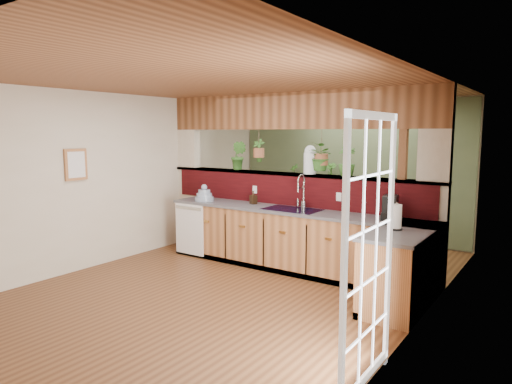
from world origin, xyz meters
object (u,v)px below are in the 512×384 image
Objects in this scene: soap_dispenser at (253,197)px; shelving_console at (313,209)px; glass_jar at (310,160)px; dish_stack at (204,196)px; coffee_maker at (390,209)px; paper_towel at (396,217)px; faucet at (302,190)px.

soap_dispenser is 0.13× the size of shelving_console.
dish_stack is at bearing -164.59° from glass_jar.
coffee_maker is 0.61m from paper_towel.
soap_dispenser is at bearing 12.19° from dish_stack.
faucet is at bearing 164.48° from coffee_maker.
soap_dispenser is at bearing -176.08° from faucet.
coffee_maker is 0.73× the size of glass_jar.
paper_towel is (1.60, -0.68, -0.13)m from faucet.
glass_jar is at bearing -65.14° from shelving_console.
paper_towel reaches higher than coffee_maker.
coffee_maker is at bearing -1.83° from soap_dispenser.
shelving_console is at bearing 72.41° from dish_stack.
paper_towel is at bearing -29.49° from glass_jar.
soap_dispenser is (0.85, 0.18, 0.02)m from dish_stack.
dish_stack is at bearing 172.35° from paper_towel.
faucet reaches higher than shelving_console.
dish_stack is 0.73× the size of glass_jar.
shelving_console is at bearing 132.01° from paper_towel.
faucet is at bearing 3.92° from soap_dispenser.
dish_stack is 1.85m from glass_jar.
shelving_console is at bearing 116.06° from glass_jar.
faucet reaches higher than paper_towel.
coffee_maker is 1.49m from glass_jar.
coffee_maker is 1.00× the size of paper_towel.
dish_stack is 0.98× the size of paper_towel.
glass_jar reaches higher than soap_dispenser.
faucet is 1.62× the size of paper_towel.
faucet reaches higher than coffee_maker.
coffee_maker is (2.17, -0.07, 0.04)m from soap_dispenser.
faucet is at bearing -67.75° from shelving_console.
dish_stack reaches higher than soap_dispenser.
coffee_maker is at bearing 115.00° from paper_towel.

